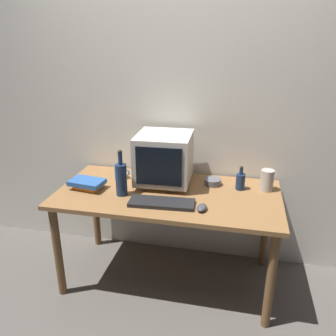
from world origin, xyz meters
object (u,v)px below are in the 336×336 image
bottle_tall (121,178)px  cd_spindle (213,182)px  computer_mouse (202,208)px  mug (120,173)px  book_stack (88,184)px  bottle_short (240,181)px  keyboard (161,203)px  metal_canister (267,180)px  crt_monitor (164,158)px

bottle_tall → cd_spindle: bottle_tall is taller
computer_mouse → mug: bearing=154.9°
bottle_tall → book_stack: (-0.27, 0.04, -0.09)m
bottle_short → mug: size_ratio=1.46×
book_stack → cd_spindle: (0.86, 0.26, -0.01)m
bottle_tall → bottle_short: bearing=18.6°
keyboard → bottle_short: bearing=32.1°
computer_mouse → bottle_tall: size_ratio=0.31×
keyboard → metal_canister: size_ratio=2.80×
keyboard → computer_mouse: bearing=-8.3°
computer_mouse → bottle_short: (0.22, 0.37, 0.05)m
book_stack → metal_canister: metal_canister is taller
keyboard → bottle_tall: (-0.30, 0.09, 0.11)m
keyboard → mug: 0.54m
bottle_short → book_stack: size_ratio=0.69×
keyboard → cd_spindle: 0.48m
computer_mouse → cd_spindle: cd_spindle is taller
bottle_short → metal_canister: size_ratio=1.17×
crt_monitor → computer_mouse: crt_monitor is taller
mug → cd_spindle: 0.70m
cd_spindle → crt_monitor: bearing=-172.2°
crt_monitor → bottle_tall: size_ratio=1.24×
mug → metal_canister: (1.07, 0.01, 0.03)m
computer_mouse → cd_spindle: bearing=90.6°
keyboard → bottle_tall: size_ratio=1.31×
computer_mouse → book_stack: 0.84m
bottle_tall → mug: bearing=111.9°
computer_mouse → mug: (-0.67, 0.38, 0.03)m
computer_mouse → bottle_tall: (-0.56, 0.11, 0.10)m
bottle_tall → mug: 0.30m
bottle_tall → book_stack: 0.29m
keyboard → book_stack: book_stack is taller
computer_mouse → bottle_short: size_ratio=0.57×
computer_mouse → mug: mug is taller
keyboard → bottle_short: 0.60m
book_stack → computer_mouse: bearing=-10.4°
bottle_tall → mug: size_ratio=2.68×
book_stack → bottle_short: bearing=11.8°
bottle_tall → mug: bottle_tall is taller
crt_monitor → keyboard: bearing=-80.2°
keyboard → book_stack: 0.58m
crt_monitor → computer_mouse: 0.51m
crt_monitor → metal_canister: bearing=2.6°
crt_monitor → mug: size_ratio=3.33×
keyboard → book_stack: (-0.57, 0.13, 0.02)m
keyboard → book_stack: size_ratio=1.65×
crt_monitor → mug: crt_monitor is taller
mug → bottle_tall: bearing=-68.1°
keyboard → mug: bearing=134.9°
metal_canister → bottle_tall: bearing=-163.5°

